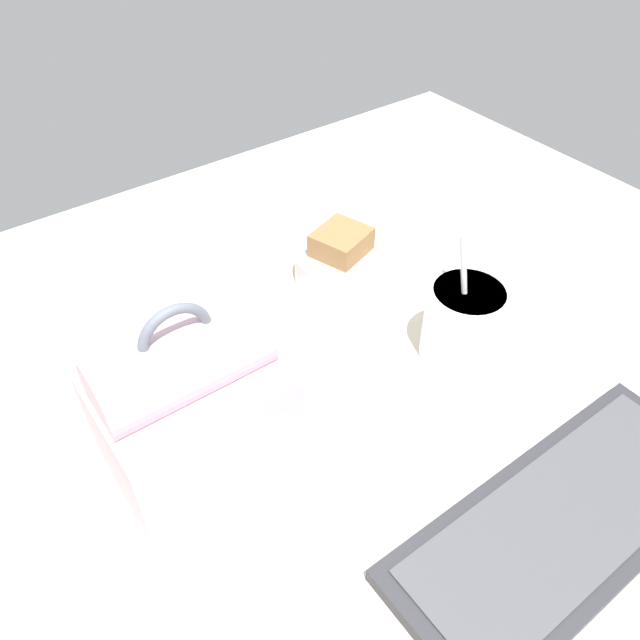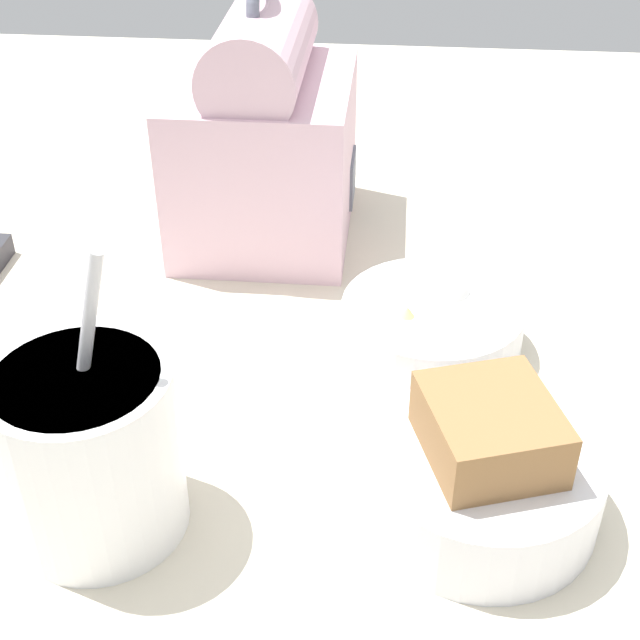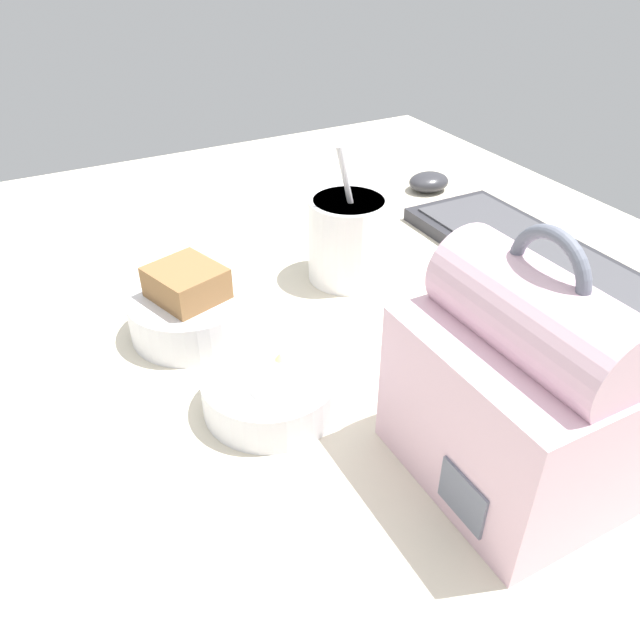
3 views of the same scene
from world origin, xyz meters
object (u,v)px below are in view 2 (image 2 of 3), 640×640
soup_cup (90,449)px  bento_bowl_snacks (431,325)px  bento_bowl_sandwich (483,473)px  lunch_bag (264,135)px

soup_cup → bento_bowl_snacks: (17.87, -18.55, -3.36)cm
soup_cup → bento_bowl_sandwich: size_ratio=1.32×
lunch_bag → bento_bowl_sandwich: lunch_bag is taller
lunch_bag → bento_bowl_snacks: lunch_bag is taller
soup_cup → bento_bowl_snacks: size_ratio=1.37×
soup_cup → bento_bowl_snacks: bearing=-46.1°
bento_bowl_snacks → lunch_bag: bearing=40.5°
soup_cup → bento_bowl_snacks: soup_cup is taller
soup_cup → lunch_bag: bearing=-7.7°
lunch_bag → soup_cup: lunch_bag is taller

